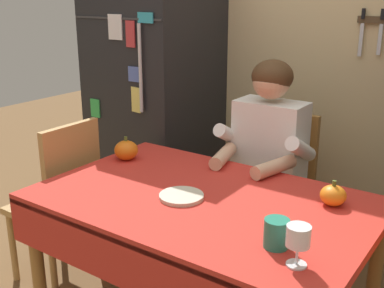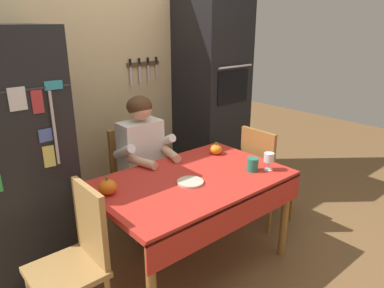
% 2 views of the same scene
% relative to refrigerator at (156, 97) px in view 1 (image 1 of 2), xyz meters
% --- Properties ---
extents(back_wall_assembly, '(3.70, 0.13, 2.60)m').
position_rel_refrigerator_xyz_m(back_wall_assembly, '(1.00, 0.39, 0.40)').
color(back_wall_assembly, '#D1B784').
rests_on(back_wall_assembly, ground).
extents(refrigerator, '(0.68, 0.71, 1.80)m').
position_rel_refrigerator_xyz_m(refrigerator, '(0.00, 0.00, 0.00)').
color(refrigerator, black).
rests_on(refrigerator, ground).
extents(dining_table, '(1.40, 0.90, 0.74)m').
position_rel_refrigerator_xyz_m(dining_table, '(0.95, -0.88, -0.24)').
color(dining_table, '#9E6B33').
rests_on(dining_table, ground).
extents(chair_behind_person, '(0.40, 0.40, 0.93)m').
position_rel_refrigerator_xyz_m(chair_behind_person, '(0.94, -0.09, -0.39)').
color(chair_behind_person, '#9E6B33').
rests_on(chair_behind_person, ground).
extents(seated_person, '(0.47, 0.55, 1.25)m').
position_rel_refrigerator_xyz_m(seated_person, '(0.94, -0.28, -0.16)').
color(seated_person, '#38384C').
rests_on(seated_person, ground).
extents(chair_left_side, '(0.40, 0.40, 0.93)m').
position_rel_refrigerator_xyz_m(chair_left_side, '(0.05, -0.87, -0.39)').
color(chair_left_side, tan).
rests_on(chair_left_side, ground).
extents(coffee_mug, '(0.11, 0.09, 0.10)m').
position_rel_refrigerator_xyz_m(coffee_mug, '(1.38, -1.06, -0.11)').
color(coffee_mug, '#237F66').
rests_on(coffee_mug, dining_table).
extents(wine_glass, '(0.08, 0.08, 0.14)m').
position_rel_refrigerator_xyz_m(wine_glass, '(1.49, -1.13, -0.06)').
color(wine_glass, white).
rests_on(wine_glass, dining_table).
extents(pumpkin_large, '(0.12, 0.12, 0.12)m').
position_rel_refrigerator_xyz_m(pumpkin_large, '(0.37, -0.69, -0.11)').
color(pumpkin_large, orange).
rests_on(pumpkin_large, dining_table).
extents(pumpkin_medium, '(0.11, 0.11, 0.11)m').
position_rel_refrigerator_xyz_m(pumpkin_medium, '(1.42, -0.63, -0.12)').
color(pumpkin_medium, orange).
rests_on(pumpkin_medium, dining_table).
extents(serving_tray, '(0.19, 0.19, 0.02)m').
position_rel_refrigerator_xyz_m(serving_tray, '(0.88, -0.92, -0.15)').
color(serving_tray, beige).
rests_on(serving_tray, dining_table).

